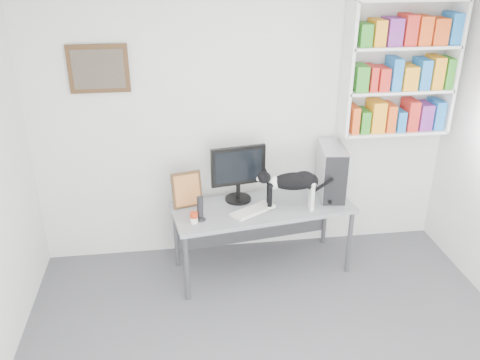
% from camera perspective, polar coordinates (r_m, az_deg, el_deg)
% --- Properties ---
extents(room, '(4.01, 4.01, 2.70)m').
position_cam_1_polar(room, '(3.05, 6.23, -5.33)').
color(room, '#4C4C50').
rests_on(room, ground).
extents(bookshelf, '(1.03, 0.28, 1.24)m').
position_cam_1_polar(bookshelf, '(4.97, 17.53, 11.88)').
color(bookshelf, white).
rests_on(bookshelf, room).
extents(wall_art, '(0.52, 0.04, 0.42)m').
position_cam_1_polar(wall_art, '(4.66, -15.60, 11.93)').
color(wall_art, '#4A3018').
rests_on(wall_art, room).
extents(desk, '(1.72, 0.87, 0.69)m').
position_cam_1_polar(desk, '(4.87, 2.49, -6.48)').
color(desk, gray).
rests_on(desk, room).
extents(monitor, '(0.55, 0.33, 0.55)m').
position_cam_1_polar(monitor, '(4.68, -0.21, 0.75)').
color(monitor, black).
rests_on(monitor, desk).
extents(keyboard, '(0.44, 0.36, 0.03)m').
position_cam_1_polar(keyboard, '(4.58, 1.44, -3.43)').
color(keyboard, silver).
rests_on(keyboard, desk).
extents(pc_tower, '(0.28, 0.52, 0.49)m').
position_cam_1_polar(pc_tower, '(4.88, 10.19, 1.03)').
color(pc_tower, silver).
rests_on(pc_tower, desk).
extents(speaker, '(0.11, 0.11, 0.23)m').
position_cam_1_polar(speaker, '(4.42, -4.50, -3.15)').
color(speaker, black).
rests_on(speaker, desk).
extents(leaning_print, '(0.29, 0.17, 0.34)m').
position_cam_1_polar(leaning_print, '(4.64, -5.99, -1.01)').
color(leaning_print, '#4A3018').
rests_on(leaning_print, desk).
extents(soup_can, '(0.09, 0.09, 0.10)m').
position_cam_1_polar(soup_can, '(4.41, -5.20, -4.22)').
color(soup_can, red).
rests_on(soup_can, desk).
extents(cat, '(0.63, 0.20, 0.38)m').
position_cam_1_polar(cat, '(4.56, 5.92, -1.20)').
color(cat, black).
rests_on(cat, desk).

